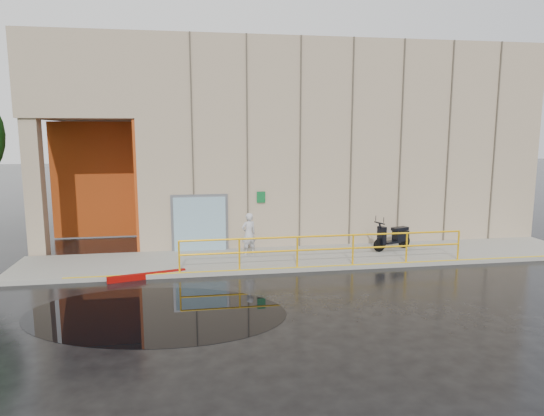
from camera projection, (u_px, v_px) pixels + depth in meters
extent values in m
plane|color=black|center=(197.00, 312.00, 12.35)|extent=(120.00, 120.00, 0.00)
cube|color=gray|center=(308.00, 257.00, 17.36)|extent=(20.00, 3.00, 0.15)
cube|color=tan|center=(318.00, 143.00, 23.39)|extent=(16.00, 10.00, 8.00)
cube|color=tan|center=(99.00, 86.00, 21.40)|extent=(4.00, 10.00, 3.00)
cube|color=tan|center=(35.00, 189.00, 17.29)|extent=(0.60, 0.60, 5.00)
cube|color=#AD400F|center=(98.00, 180.00, 20.57)|extent=(3.80, 0.15, 4.90)
cube|color=#AD400F|center=(141.00, 184.00, 19.18)|extent=(0.10, 3.50, 4.90)
cube|color=#83A5B3|center=(200.00, 224.00, 17.93)|extent=(1.90, 0.10, 2.00)
cube|color=slate|center=(200.00, 224.00, 18.00)|extent=(2.10, 0.06, 2.20)
cube|color=#0C5926|center=(261.00, 197.00, 18.20)|extent=(0.32, 0.04, 0.42)
cylinder|color=#F4AF0C|center=(326.00, 236.00, 15.91)|extent=(9.50, 0.06, 0.06)
cylinder|color=#F4AF0C|center=(325.00, 249.00, 15.98)|extent=(9.50, 0.06, 0.06)
imported|color=#BBBBC0|center=(249.00, 234.00, 17.36)|extent=(0.65, 0.54, 1.52)
cylinder|color=black|center=(379.00, 245.00, 17.87)|extent=(0.49, 0.25, 0.49)
cylinder|color=black|center=(404.00, 241.00, 18.45)|extent=(0.49, 0.25, 0.49)
cube|color=#820502|center=(147.00, 276.00, 15.11)|extent=(2.37, 0.75, 0.18)
cube|color=black|center=(156.00, 314.00, 12.23)|extent=(7.25, 5.21, 0.01)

